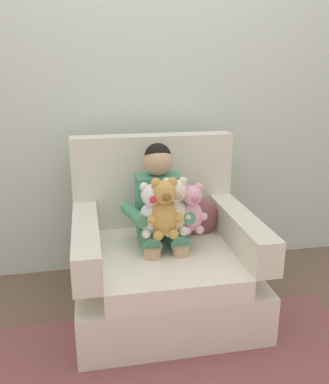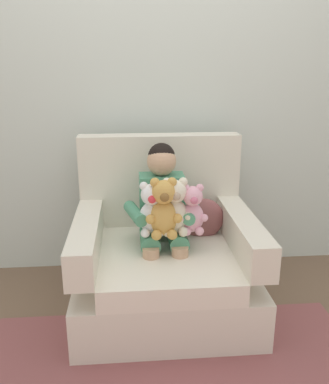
{
  "view_description": "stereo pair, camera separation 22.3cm",
  "coord_description": "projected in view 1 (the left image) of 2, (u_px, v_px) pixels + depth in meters",
  "views": [
    {
      "loc": [
        -0.41,
        -2.15,
        1.43
      ],
      "look_at": [
        -0.01,
        -0.05,
        0.76
      ],
      "focal_mm": 38.78,
      "sensor_mm": 36.0,
      "label": 1
    },
    {
      "loc": [
        -0.19,
        -2.18,
        1.43
      ],
      "look_at": [
        -0.01,
        -0.05,
        0.76
      ],
      "focal_mm": 38.78,
      "sensor_mm": 36.0,
      "label": 2
    }
  ],
  "objects": [
    {
      "name": "back_wall",
      "position": [
        145.0,
        82.0,
        2.75
      ],
      "size": [
        6.0,
        0.1,
        2.6
      ],
      "primitive_type": "cube",
      "color": "silver",
      "rests_on": "ground"
    },
    {
      "name": "throw_pillow",
      "position": [
        198.0,
        217.0,
        2.57
      ],
      "size": [
        0.26,
        0.13,
        0.26
      ],
      "primitive_type": "ellipsoid",
      "rotation": [
        0.0,
        0.0,
        -0.02
      ],
      "color": "#8C4C4C",
      "rests_on": "armchair"
    },
    {
      "name": "armchair",
      "position": [
        162.0,
        259.0,
        2.47
      ],
      "size": [
        1.02,
        0.94,
        1.0
      ],
      "color": "silver",
      "rests_on": "ground"
    },
    {
      "name": "plush_white",
      "position": [
        152.0,
        211.0,
        2.25
      ],
      "size": [
        0.18,
        0.15,
        0.3
      ],
      "rotation": [
        0.0,
        0.0,
        -0.33
      ],
      "color": "white",
      "rests_on": "armchair"
    },
    {
      "name": "plush_honey",
      "position": [
        164.0,
        209.0,
        2.23
      ],
      "size": [
        0.2,
        0.16,
        0.33
      ],
      "rotation": [
        0.0,
        0.0,
        -0.08
      ],
      "color": "gold",
      "rests_on": "armchair"
    },
    {
      "name": "ground_plane",
      "position": [
        164.0,
        309.0,
        2.51
      ],
      "size": [
        8.0,
        8.0,
        0.0
      ],
      "primitive_type": "plane",
      "color": "brown"
    },
    {
      "name": "plush_pink",
      "position": [
        192.0,
        209.0,
        2.3
      ],
      "size": [
        0.17,
        0.14,
        0.28
      ],
      "rotation": [
        0.0,
        0.0,
        -0.02
      ],
      "color": "#EAA8BC",
      "rests_on": "armchair"
    },
    {
      "name": "seated_child",
      "position": [
        160.0,
        208.0,
        2.4
      ],
      "size": [
        0.45,
        0.39,
        0.82
      ],
      "rotation": [
        0.0,
        0.0,
        -0.09
      ],
      "color": "#4C9370",
      "rests_on": "armchair"
    },
    {
      "name": "plush_cream",
      "position": [
        175.0,
        208.0,
        2.27
      ],
      "size": [
        0.19,
        0.16,
        0.32
      ],
      "rotation": [
        0.0,
        0.0,
        -0.24
      ],
      "color": "silver",
      "rests_on": "armchair"
    }
  ]
}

